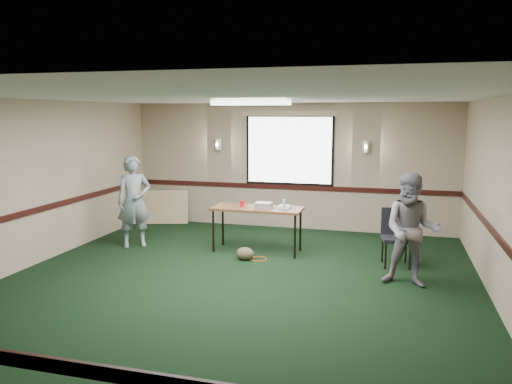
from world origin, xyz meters
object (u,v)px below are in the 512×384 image
(projector, at_px, (264,205))
(person_right, at_px, (411,230))
(person_left, at_px, (134,202))
(folding_table, at_px, (257,211))
(conference_chair, at_px, (396,232))

(projector, bearing_deg, person_right, -24.75)
(person_right, bearing_deg, projector, 162.06)
(person_left, bearing_deg, folding_table, -29.88)
(projector, xyz_separation_m, person_left, (-2.43, -0.25, -0.01))
(projector, bearing_deg, folding_table, 175.93)
(conference_chair, xyz_separation_m, person_left, (-4.72, -0.11, 0.31))
(person_right, bearing_deg, conference_chair, 108.23)
(folding_table, xyz_separation_m, person_right, (2.61, -1.17, 0.07))
(conference_chair, relative_size, person_right, 0.56)
(person_left, xyz_separation_m, person_right, (4.92, -0.91, -0.03))
(person_right, bearing_deg, folding_table, 162.93)
(folding_table, height_order, person_right, person_right)
(person_left, height_order, person_right, person_left)
(folding_table, distance_m, person_right, 2.86)
(folding_table, relative_size, conference_chair, 1.74)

